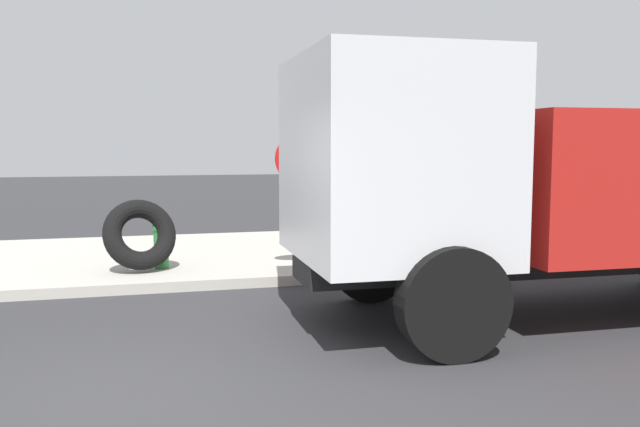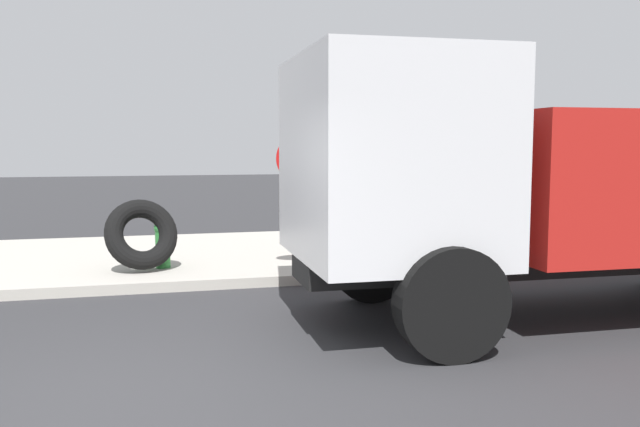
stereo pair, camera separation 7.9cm
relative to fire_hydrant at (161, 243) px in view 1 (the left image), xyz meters
The scene contains 6 objects.
ground_plane 5.17m from the fire_hydrant, 95.65° to the right, with size 80.00×80.00×0.00m, color #2D2D30.
sidewalk_curb 1.55m from the fire_hydrant, 110.11° to the left, with size 36.00×5.00×0.15m, color #ADA89E.
fire_hydrant is the anchor object (origin of this frame).
loose_tire 0.40m from the fire_hydrant, 148.78° to the right, with size 1.09×1.09×0.28m, color black.
stop_sign 2.38m from the fire_hydrant, 18.95° to the right, with size 0.76×0.08×2.07m.
dump_truck_red 5.98m from the fire_hydrant, 37.19° to the right, with size 7.04×2.88×3.00m.
Camera 1 is at (0.26, -5.33, 2.05)m, focal length 37.61 mm.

